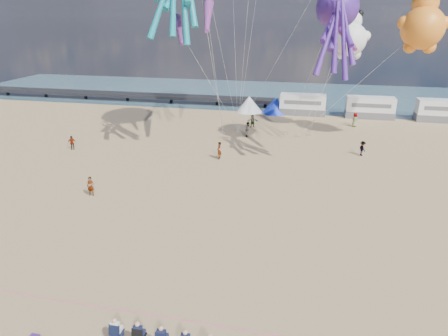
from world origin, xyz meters
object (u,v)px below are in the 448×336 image
(spectator_row, at_px, (163,336))
(beachgoer_0, at_px, (355,120))
(sandbag_d, at_px, (309,135))
(motorhome_0, at_px, (303,104))
(motorhome_1, at_px, (370,107))
(beachgoer_1, at_px, (248,129))
(beachgoer_4, at_px, (253,121))
(sandbag_a, at_px, (223,131))
(motorhome_2, at_px, (442,111))
(kite_panda, at_px, (350,40))
(windsock_left, at_px, (208,16))
(tent_blue, at_px, (275,105))
(standing_person, at_px, (91,186))
(windsock_mid, at_px, (342,32))
(kite_teddy_orange, at_px, (423,28))
(windsock_right, at_px, (179,31))
(kite_octopus_purple, at_px, (337,7))
(sandbag_e, at_px, (238,131))
(sandbag_c, at_px, (297,137))
(sandbag_b, at_px, (286,134))
(beachgoer_3, at_px, (72,143))
(beachgoer_2, at_px, (362,148))
(tent_white, at_px, (249,104))
(beachgoer_5, at_px, (219,150))

(spectator_row, distance_m, beachgoer_0, 42.74)
(spectator_row, bearing_deg, sandbag_d, 81.12)
(motorhome_0, xyz_separation_m, motorhome_1, (9.50, 0.00, 0.00))
(beachgoer_1, height_order, beachgoer_4, beachgoer_1)
(sandbag_a, bearing_deg, motorhome_2, 22.93)
(kite_panda, bearing_deg, windsock_left, -133.75)
(tent_blue, relative_size, standing_person, 2.45)
(beachgoer_0, bearing_deg, windsock_mid, 128.78)
(kite_teddy_orange, bearing_deg, windsock_right, -147.91)
(kite_octopus_purple, height_order, kite_teddy_orange, kite_octopus_purple)
(kite_panda, bearing_deg, sandbag_d, -143.81)
(motorhome_0, relative_size, sandbag_e, 13.20)
(sandbag_a, bearing_deg, sandbag_c, -2.36)
(beachgoer_0, bearing_deg, sandbag_b, 86.64)
(motorhome_0, distance_m, beachgoer_4, 10.76)
(beachgoer_4, xyz_separation_m, windsock_right, (-7.02, -7.82, 11.50))
(beachgoer_1, relative_size, windsock_left, 0.25)
(sandbag_e, distance_m, windsock_left, 15.76)
(motorhome_1, bearing_deg, windsock_right, -143.65)
(motorhome_1, xyz_separation_m, kite_teddy_orange, (2.29, -13.09, 11.15))
(motorhome_1, bearing_deg, sandbag_b, -134.04)
(beachgoer_3, bearing_deg, sandbag_c, -3.66)
(beachgoer_2, xyz_separation_m, windsock_left, (-16.24, -1.39, 12.98))
(motorhome_0, height_order, motorhome_2, same)
(sandbag_c, relative_size, kite_teddy_orange, 0.07)
(sandbag_d, xyz_separation_m, sandbag_e, (-8.87, -0.12, 0.00))
(tent_blue, height_order, windsock_right, windsock_right)
(sandbag_e, bearing_deg, motorhome_0, 56.08)
(sandbag_d, bearing_deg, motorhome_0, 96.44)
(kite_teddy_orange, bearing_deg, windsock_left, -140.47)
(kite_teddy_orange, bearing_deg, tent_white, 170.47)
(motorhome_2, xyz_separation_m, standing_person, (-34.78, -32.87, -0.68))
(motorhome_0, height_order, sandbag_e, motorhome_0)
(spectator_row, distance_m, windsock_left, 31.16)
(kite_octopus_purple, bearing_deg, motorhome_1, 62.55)
(standing_person, bearing_deg, beachgoer_2, 29.45)
(beachgoer_5, bearing_deg, windsock_right, -131.33)
(kite_panda, relative_size, windsock_mid, 1.01)
(beachgoer_3, distance_m, kite_octopus_purple, 30.67)
(kite_octopus_purple, xyz_separation_m, windsock_mid, (0.57, -1.93, -2.07))
(standing_person, distance_m, beachgoer_2, 27.34)
(beachgoer_2, height_order, sandbag_a, beachgoer_2)
(spectator_row, bearing_deg, sandbag_b, 85.49)
(sandbag_a, distance_m, windsock_mid, 19.57)
(tent_blue, bearing_deg, beachgoer_1, -98.35)
(motorhome_1, distance_m, beachgoer_3, 40.37)
(beachgoer_5, bearing_deg, kite_panda, 136.11)
(sandbag_a, bearing_deg, sandbag_e, 21.49)
(spectator_row, bearing_deg, windsock_right, 106.33)
(motorhome_0, relative_size, motorhome_2, 1.00)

